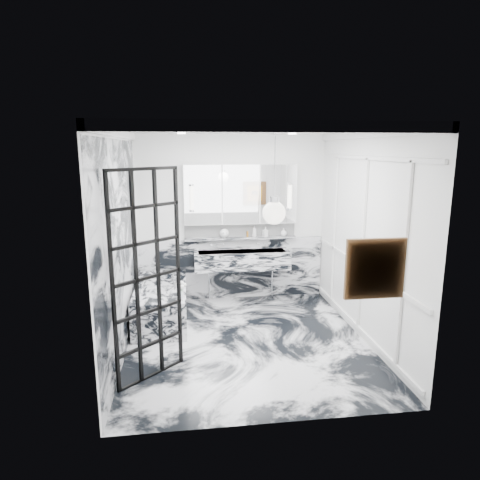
{
  "coord_description": "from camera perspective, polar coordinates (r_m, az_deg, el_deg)",
  "views": [
    {
      "loc": [
        -0.79,
        -5.35,
        2.57
      ],
      "look_at": [
        -0.02,
        0.5,
        1.3
      ],
      "focal_mm": 32.0,
      "sensor_mm": 36.0,
      "label": 1
    }
  ],
  "objects": [
    {
      "name": "marble_clad_back",
      "position": [
        7.46,
        -1.12,
        -3.8
      ],
      "size": [
        3.18,
        0.05,
        1.05
      ],
      "primitive_type": "cube",
      "color": "silver",
      "rests_on": "floor"
    },
    {
      "name": "soap_bottle_c",
      "position": [
        7.4,
        5.84,
        1.06
      ],
      "size": [
        0.14,
        0.14,
        0.14
      ],
      "primitive_type": "imported",
      "rotation": [
        0.0,
        0.0,
        -0.34
      ],
      "color": "silver",
      "rests_on": "ledge"
    },
    {
      "name": "mirror_cabinet",
      "position": [
        7.18,
        0.08,
        6.12
      ],
      "size": [
        1.9,
        0.16,
        1.0
      ],
      "primitive_type": "cube",
      "color": "white",
      "rests_on": "wall_back"
    },
    {
      "name": "marble_clad_left",
      "position": [
        5.55,
        -15.53,
        -1.14
      ],
      "size": [
        0.02,
        3.56,
        2.68
      ],
      "primitive_type": "cube",
      "color": "silver",
      "rests_on": "floor"
    },
    {
      "name": "panel_molding",
      "position": [
        5.99,
        16.01,
        -0.6
      ],
      "size": [
        0.03,
        3.4,
        2.3
      ],
      "primitive_type": "cube",
      "color": "white",
      "rests_on": "floor"
    },
    {
      "name": "face_pot",
      "position": [
        7.23,
        -2.1,
        0.91
      ],
      "size": [
        0.16,
        0.16,
        0.16
      ],
      "primitive_type": "sphere",
      "color": "white",
      "rests_on": "ledge"
    },
    {
      "name": "soap_bottle_b",
      "position": [
        7.33,
        3.39,
        1.12
      ],
      "size": [
        0.1,
        0.1,
        0.17
      ],
      "primitive_type": "imported",
      "rotation": [
        0.0,
        0.0,
        0.43
      ],
      "color": "#4C4C51",
      "rests_on": "ledge"
    },
    {
      "name": "soap_bottle_a",
      "position": [
        7.29,
        1.92,
        1.17
      ],
      "size": [
        0.08,
        0.08,
        0.19
      ],
      "primitive_type": "imported",
      "rotation": [
        0.0,
        0.0,
        -0.04
      ],
      "color": "#8C5919",
      "rests_on": "ledge"
    },
    {
      "name": "wall_left",
      "position": [
        5.54,
        -15.72,
        -0.54
      ],
      "size": [
        0.0,
        3.6,
        3.6
      ],
      "primitive_type": "plane",
      "rotation": [
        1.57,
        0.0,
        1.57
      ],
      "color": "white",
      "rests_on": "floor"
    },
    {
      "name": "trough_sink",
      "position": [
        7.21,
        0.26,
        -2.67
      ],
      "size": [
        1.6,
        0.45,
        0.3
      ],
      "primitive_type": "cube",
      "color": "silver",
      "rests_on": "wall_back"
    },
    {
      "name": "sconce_right",
      "position": [
        7.24,
        6.66,
        5.78
      ],
      "size": [
        0.07,
        0.07,
        0.4
      ],
      "primitive_type": "cylinder",
      "color": "white",
      "rests_on": "mirror_cabinet"
    },
    {
      "name": "ledge",
      "position": [
        7.29,
        0.09,
        0.24
      ],
      "size": [
        1.9,
        0.14,
        0.04
      ],
      "primitive_type": "cube",
      "color": "silver",
      "rests_on": "wall_back"
    },
    {
      "name": "amber_bottle",
      "position": [
        7.28,
        1.0,
        0.79
      ],
      "size": [
        0.04,
        0.04,
        0.1
      ],
      "primitive_type": "cylinder",
      "color": "#8C5919",
      "rests_on": "ledge"
    },
    {
      "name": "subway_tile",
      "position": [
        7.32,
        0.02,
        1.38
      ],
      "size": [
        1.9,
        0.03,
        0.23
      ],
      "primitive_type": "cube",
      "color": "white",
      "rests_on": "wall_back"
    },
    {
      "name": "ceiling",
      "position": [
        5.42,
        0.94,
        14.55
      ],
      "size": [
        3.6,
        3.6,
        0.0
      ],
      "primitive_type": "plane",
      "rotation": [
        3.14,
        0.0,
        0.0
      ],
      "color": "white",
      "rests_on": "wall_back"
    },
    {
      "name": "crittall_door",
      "position": [
        4.82,
        -12.22,
        -4.92
      ],
      "size": [
        0.69,
        0.61,
        2.36
      ],
      "primitive_type": null,
      "rotation": [
        0.0,
        0.0,
        0.72
      ],
      "color": "black",
      "rests_on": "floor"
    },
    {
      "name": "flower_vase",
      "position": [
        5.95,
        -7.87,
        -7.23
      ],
      "size": [
        0.08,
        0.08,
        0.12
      ],
      "primitive_type": "cylinder",
      "color": "silver",
      "rests_on": "bathtub"
    },
    {
      "name": "bathtub",
      "position": [
        6.67,
        -10.44,
        -8.23
      ],
      "size": [
        0.75,
        1.65,
        0.55
      ],
      "primitive_type": "cube",
      "color": "silver",
      "rests_on": "floor"
    },
    {
      "name": "wall_front",
      "position": [
        3.82,
        4.82,
        -5.76
      ],
      "size": [
        3.6,
        0.0,
        3.6
      ],
      "primitive_type": "plane",
      "rotation": [
        -1.57,
        0.0,
        0.0
      ],
      "color": "white",
      "rests_on": "floor"
    },
    {
      "name": "sconce_left",
      "position": [
        7.03,
        -6.49,
        5.59
      ],
      "size": [
        0.07,
        0.07,
        0.4
      ],
      "primitive_type": "cylinder",
      "color": "white",
      "rests_on": "mirror_cabinet"
    },
    {
      "name": "wall_back",
      "position": [
        7.29,
        -1.17,
        2.88
      ],
      "size": [
        3.6,
        0.0,
        3.6
      ],
      "primitive_type": "plane",
      "rotation": [
        1.57,
        0.0,
        0.0
      ],
      "color": "white",
      "rests_on": "floor"
    },
    {
      "name": "floor",
      "position": [
        5.99,
        0.84,
        -13.29
      ],
      "size": [
        3.6,
        3.6,
        0.0
      ],
      "primitive_type": "plane",
      "color": "silver",
      "rests_on": "ground"
    },
    {
      "name": "wall_right",
      "position": [
        5.98,
        16.25,
        0.34
      ],
      "size": [
        0.0,
        3.6,
        3.6
      ],
      "primitive_type": "plane",
      "rotation": [
        1.57,
        0.0,
        -1.57
      ],
      "color": "white",
      "rests_on": "floor"
    },
    {
      "name": "pendant_light",
      "position": [
        4.36,
        4.56,
        3.62
      ],
      "size": [
        0.24,
        0.24,
        0.24
      ],
      "primitive_type": "sphere",
      "color": "white",
      "rests_on": "ceiling"
    },
    {
      "name": "artwork",
      "position": [
        4.13,
        17.57,
        -3.66
      ],
      "size": [
        0.47,
        0.05,
        0.47
      ],
      "primitive_type": "cube",
      "color": "#CA8E14",
      "rests_on": "wall_front"
    }
  ]
}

